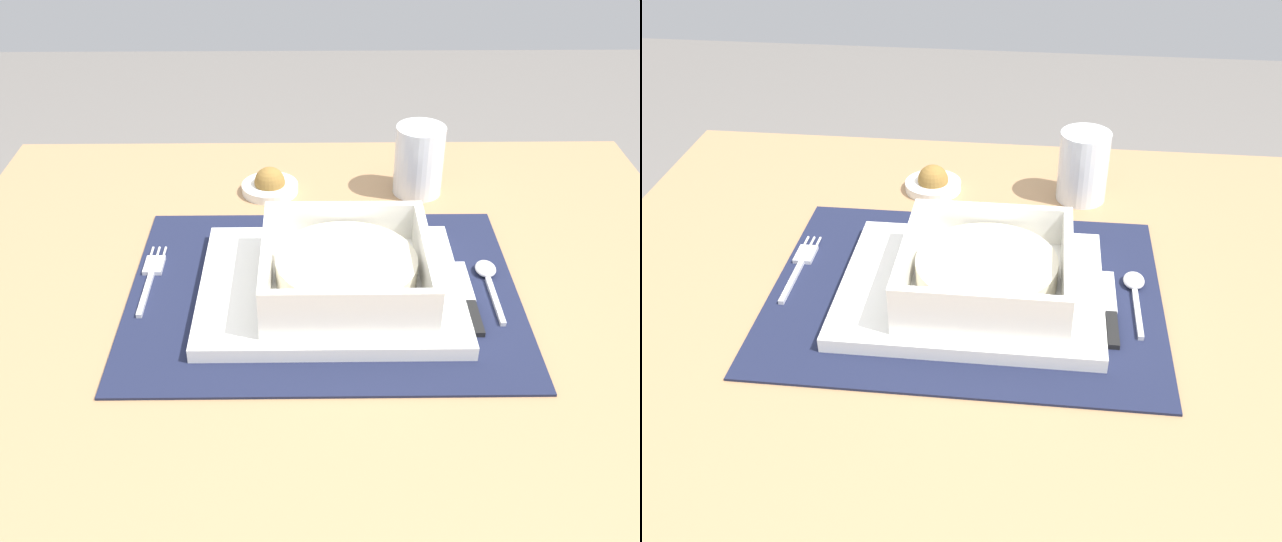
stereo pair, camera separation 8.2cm
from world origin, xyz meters
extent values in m
cube|color=#A37A51|center=(0.00, 0.00, 0.70)|extent=(0.93, 0.76, 0.03)
cube|color=olive|center=(-0.41, 0.33, 0.34)|extent=(0.05, 0.05, 0.69)
cube|color=olive|center=(0.41, 0.33, 0.34)|extent=(0.05, 0.05, 0.69)
cube|color=#191E38|center=(0.00, -0.02, 0.72)|extent=(0.44, 0.34, 0.00)
cube|color=white|center=(0.01, -0.02, 0.73)|extent=(0.29, 0.23, 0.02)
cube|color=white|center=(0.02, -0.03, 0.74)|extent=(0.18, 0.18, 0.01)
cube|color=white|center=(-0.06, -0.03, 0.77)|extent=(0.01, 0.18, 0.05)
cube|color=white|center=(0.11, -0.03, 0.77)|extent=(0.01, 0.18, 0.05)
cube|color=white|center=(0.02, -0.12, 0.77)|extent=(0.16, 0.01, 0.05)
cube|color=white|center=(0.02, 0.05, 0.77)|extent=(0.16, 0.01, 0.05)
cylinder|color=beige|center=(0.02, -0.03, 0.76)|extent=(0.15, 0.15, 0.03)
cube|color=silver|center=(-0.20, -0.03, 0.72)|extent=(0.01, 0.08, 0.00)
cube|color=silver|center=(-0.20, 0.03, 0.72)|extent=(0.02, 0.04, 0.00)
cylinder|color=silver|center=(-0.21, 0.06, 0.72)|extent=(0.00, 0.02, 0.00)
cylinder|color=silver|center=(-0.20, 0.06, 0.72)|extent=(0.00, 0.02, 0.00)
cylinder|color=silver|center=(-0.19, 0.06, 0.72)|extent=(0.00, 0.02, 0.00)
cube|color=silver|center=(0.19, -0.04, 0.72)|extent=(0.01, 0.08, 0.00)
ellipsoid|color=silver|center=(0.19, 0.02, 0.73)|extent=(0.02, 0.03, 0.01)
cube|color=black|center=(0.16, -0.07, 0.72)|extent=(0.01, 0.06, 0.01)
cube|color=silver|center=(0.16, -0.01, 0.72)|extent=(0.01, 0.08, 0.00)
cylinder|color=white|center=(0.13, 0.22, 0.77)|extent=(0.07, 0.07, 0.10)
cylinder|color=#338C3F|center=(0.13, 0.22, 0.74)|extent=(0.05, 0.05, 0.04)
cylinder|color=white|center=(-0.07, 0.22, 0.72)|extent=(0.08, 0.08, 0.01)
sphere|color=olive|center=(-0.07, 0.22, 0.73)|extent=(0.04, 0.04, 0.04)
camera|label=1|loc=(-0.01, -0.70, 1.22)|focal=41.90mm
camera|label=2|loc=(0.07, -0.69, 1.22)|focal=41.90mm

